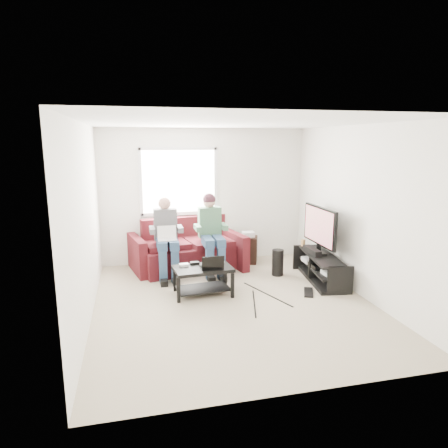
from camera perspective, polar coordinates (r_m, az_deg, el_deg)
The scene contains 26 objects.
floor at distance 6.04m, azimuth 1.29°, elevation -11.18°, with size 4.50×4.50×0.00m, color tan.
ceiling at distance 5.57m, azimuth 1.42°, elevation 14.30°, with size 4.50×4.50×0.00m, color white.
wall_back at distance 7.83m, azimuth -2.78°, elevation 4.01°, with size 4.50×4.50×0.00m, color silver.
wall_front at distance 3.59m, azimuth 10.43°, elevation -5.46°, with size 4.50×4.50×0.00m, color silver.
wall_left at distance 5.52m, azimuth -19.19°, elevation 0.11°, with size 4.50×4.50×0.00m, color silver.
wall_right at distance 6.45m, azimuth 18.82°, elevation 1.73°, with size 4.50×4.50×0.00m, color silver.
window at distance 7.70m, azimuth -6.46°, elevation 6.07°, with size 1.48×0.04×1.28m.
sofa at distance 7.52m, azimuth -5.34°, elevation -3.83°, with size 2.17×1.27×0.93m.
person_left at distance 7.02m, azimuth -8.23°, elevation -1.39°, with size 0.40×0.71×1.39m.
person_right at distance 7.14m, azimuth -1.85°, elevation -0.56°, with size 0.40×0.71×1.43m.
laptop_silver at distance 6.87m, azimuth -8.11°, elevation -1.79°, with size 0.32×0.22×0.24m, color silver, non-canonical shape.
coffee_table at distance 6.24m, azimuth -3.02°, elevation -7.20°, with size 0.93×0.62×0.44m.
laptop_black at distance 6.12m, azimuth -1.80°, elevation -5.27°, with size 0.34×0.24×0.24m, color black, non-canonical shape.
controller_a at distance 6.27m, azimuth -5.76°, elevation -5.84°, with size 0.14×0.09×0.04m, color silver.
controller_b at distance 6.36m, azimuth -4.22°, elevation -5.58°, with size 0.14×0.09×0.04m, color black.
controller_c at distance 6.40m, azimuth -0.62°, elevation -5.43°, with size 0.14×0.09×0.04m, color gray.
tv_stand at distance 7.07m, azimuth 13.61°, elevation -6.27°, with size 0.60×1.43×0.46m.
tv at distance 6.97m, azimuth 13.50°, elevation -0.45°, with size 0.12×1.10×0.81m.
soundbar at distance 7.02m, azimuth 12.48°, elevation -3.77°, with size 0.12×0.50×0.10m, color black.
drink_cup at distance 7.51m, azimuth 11.23°, elevation -2.63°, with size 0.08×0.08×0.12m, color #A37846.
console_white at distance 6.71m, azimuth 15.17°, elevation -6.71°, with size 0.30×0.22×0.06m, color silver.
console_grey at distance 7.30m, azimuth 12.58°, elevation -5.00°, with size 0.34×0.26×0.08m, color gray.
console_black at distance 7.00m, azimuth 13.82°, elevation -5.82°, with size 0.38×0.30×0.07m, color black.
subwoofer at distance 7.20m, azimuth 7.68°, elevation -5.48°, with size 0.21×0.21×0.47m, color black.
keyboard_floor at distance 6.53m, azimuth 11.98°, elevation -9.53°, with size 0.14×0.41×0.02m, color black.
end_table at distance 7.89m, azimuth 3.45°, elevation -3.53°, with size 0.35×0.35×0.62m.
Camera 1 is at (-1.40, -5.38, 2.35)m, focal length 32.00 mm.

